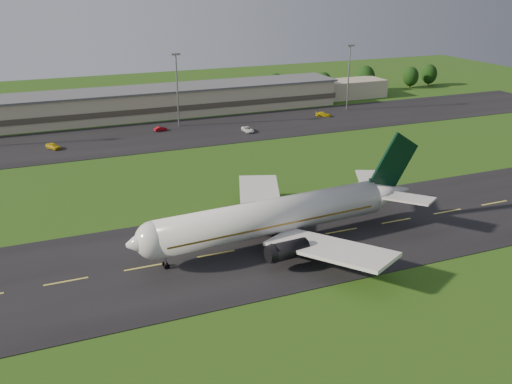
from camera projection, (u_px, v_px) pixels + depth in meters
name	position (u px, v px, depth m)	size (l,w,h in m)	color
ground	(281.00, 243.00, 91.03)	(360.00, 360.00, 0.00)	#234A12
taxiway	(281.00, 242.00, 91.01)	(220.00, 30.00, 0.10)	black
apron	(169.00, 135.00, 153.25)	(260.00, 30.00, 0.10)	black
airliner	(277.00, 216.00, 89.14)	(51.29, 42.07, 15.57)	silver
terminal	(169.00, 101.00, 175.05)	(145.00, 16.00, 8.40)	#BBAF8F
light_mast_centre	(177.00, 81.00, 157.47)	(2.40, 1.20, 20.35)	gray
light_mast_east	(349.00, 70.00, 177.13)	(2.40, 1.20, 20.35)	gray
tree_line	(205.00, 90.00, 188.16)	(194.83, 8.24, 10.45)	black
service_vehicle_a	(53.00, 146.00, 139.97)	(1.76, 4.37, 1.49)	gold
service_vehicle_b	(160.00, 129.00, 156.42)	(1.25, 3.59, 1.18)	maroon
service_vehicle_c	(248.00, 129.00, 155.51)	(2.28, 4.93, 1.37)	white
service_vehicle_d	(323.00, 114.00, 172.66)	(1.91, 4.69, 1.36)	gold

